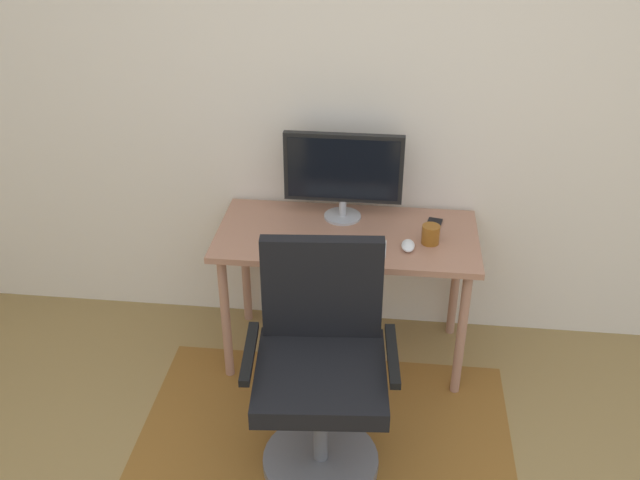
# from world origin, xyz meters

# --- Properties ---
(wall_back) EXTENTS (6.00, 0.10, 2.60)m
(wall_back) POSITION_xyz_m (0.00, 2.20, 1.30)
(wall_back) COLOR silver
(wall_back) RESTS_ON ground
(area_rug) EXTENTS (1.65, 1.23, 0.01)m
(area_rug) POSITION_xyz_m (-0.13, 1.17, 0.00)
(area_rug) COLOR brown
(area_rug) RESTS_ON ground
(desk) EXTENTS (1.23, 0.59, 0.71)m
(desk) POSITION_xyz_m (-0.09, 1.84, 0.63)
(desk) COLOR #A97358
(desk) RESTS_ON ground
(monitor) EXTENTS (0.56, 0.18, 0.43)m
(monitor) POSITION_xyz_m (-0.13, 1.99, 0.96)
(monitor) COLOR #B2B2B7
(monitor) RESTS_ON desk
(keyboard) EXTENTS (0.43, 0.13, 0.02)m
(keyboard) POSITION_xyz_m (-0.12, 1.69, 0.72)
(keyboard) COLOR white
(keyboard) RESTS_ON desk
(computer_mouse) EXTENTS (0.06, 0.10, 0.03)m
(computer_mouse) POSITION_xyz_m (0.19, 1.72, 0.73)
(computer_mouse) COLOR white
(computer_mouse) RESTS_ON desk
(coffee_cup) EXTENTS (0.08, 0.08, 0.09)m
(coffee_cup) POSITION_xyz_m (0.29, 1.79, 0.75)
(coffee_cup) COLOR #905218
(coffee_cup) RESTS_ON desk
(cell_phone) EXTENTS (0.10, 0.15, 0.01)m
(cell_phone) POSITION_xyz_m (0.31, 1.95, 0.71)
(cell_phone) COLOR black
(cell_phone) RESTS_ON desk
(office_chair) EXTENTS (0.62, 0.55, 0.99)m
(office_chair) POSITION_xyz_m (-0.14, 1.13, 0.45)
(office_chair) COLOR slate
(office_chair) RESTS_ON ground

